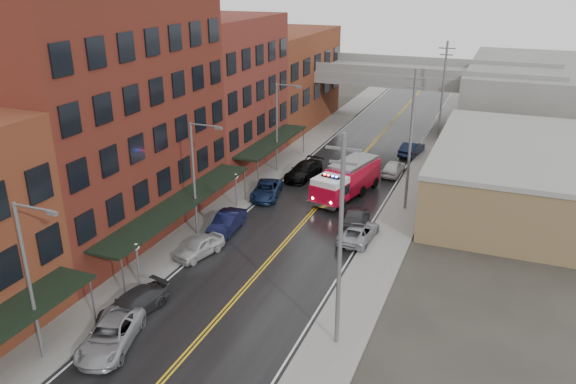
% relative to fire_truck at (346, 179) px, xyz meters
% --- Properties ---
extents(road, '(11.00, 160.00, 0.02)m').
position_rel_fire_truck_xyz_m(road, '(-1.60, -6.04, -1.65)').
color(road, black).
rests_on(road, ground).
extents(sidewalk_left, '(3.00, 160.00, 0.15)m').
position_rel_fire_truck_xyz_m(sidewalk_left, '(-8.90, -6.04, -1.59)').
color(sidewalk_left, slate).
rests_on(sidewalk_left, ground).
extents(sidewalk_right, '(3.00, 160.00, 0.15)m').
position_rel_fire_truck_xyz_m(sidewalk_right, '(5.70, -6.04, -1.59)').
color(sidewalk_right, slate).
rests_on(sidewalk_right, ground).
extents(curb_left, '(0.30, 160.00, 0.15)m').
position_rel_fire_truck_xyz_m(curb_left, '(-7.25, -6.04, -1.59)').
color(curb_left, gray).
rests_on(curb_left, ground).
extents(curb_right, '(0.30, 160.00, 0.15)m').
position_rel_fire_truck_xyz_m(curb_right, '(4.05, -6.04, -1.59)').
color(curb_right, gray).
rests_on(curb_right, ground).
extents(brick_building_b, '(9.00, 20.00, 18.00)m').
position_rel_fire_truck_xyz_m(brick_building_b, '(-14.90, -13.04, 7.34)').
color(brick_building_b, '#5C2518').
rests_on(brick_building_b, ground).
extents(brick_building_c, '(9.00, 15.00, 15.00)m').
position_rel_fire_truck_xyz_m(brick_building_c, '(-14.90, 4.46, 5.84)').
color(brick_building_c, maroon).
rests_on(brick_building_c, ground).
extents(brick_building_far, '(9.00, 20.00, 12.00)m').
position_rel_fire_truck_xyz_m(brick_building_far, '(-14.90, 21.96, 4.34)').
color(brick_building_far, brown).
rests_on(brick_building_far, ground).
extents(tan_building, '(14.00, 22.00, 5.00)m').
position_rel_fire_truck_xyz_m(tan_building, '(14.40, 3.96, 0.84)').
color(tan_building, brown).
rests_on(tan_building, ground).
extents(right_far_block, '(18.00, 30.00, 8.00)m').
position_rel_fire_truck_xyz_m(right_far_block, '(16.40, 33.96, 2.34)').
color(right_far_block, slate).
rests_on(right_far_block, ground).
extents(awning_1, '(2.60, 18.00, 3.09)m').
position_rel_fire_truck_xyz_m(awning_1, '(-9.10, -13.04, 1.33)').
color(awning_1, black).
rests_on(awning_1, ground).
extents(awning_2, '(2.60, 13.00, 3.09)m').
position_rel_fire_truck_xyz_m(awning_2, '(-9.09, 4.46, 1.32)').
color(awning_2, black).
rests_on(awning_2, ground).
extents(globe_lamp_1, '(0.44, 0.44, 3.12)m').
position_rel_fire_truck_xyz_m(globe_lamp_1, '(-8.00, -20.04, 0.65)').
color(globe_lamp_1, '#59595B').
rests_on(globe_lamp_1, ground).
extents(globe_lamp_2, '(0.44, 0.44, 3.12)m').
position_rel_fire_truck_xyz_m(globe_lamp_2, '(-8.00, -6.04, 0.65)').
color(globe_lamp_2, '#59595B').
rests_on(globe_lamp_2, ground).
extents(street_lamp_0, '(2.64, 0.22, 9.00)m').
position_rel_fire_truck_xyz_m(street_lamp_0, '(-8.15, -28.04, 3.52)').
color(street_lamp_0, '#59595B').
rests_on(street_lamp_0, ground).
extents(street_lamp_1, '(2.64, 0.22, 9.00)m').
position_rel_fire_truck_xyz_m(street_lamp_1, '(-8.15, -12.04, 3.52)').
color(street_lamp_1, '#59595B').
rests_on(street_lamp_1, ground).
extents(street_lamp_2, '(2.64, 0.22, 9.00)m').
position_rel_fire_truck_xyz_m(street_lamp_2, '(-8.15, 3.96, 3.52)').
color(street_lamp_2, '#59595B').
rests_on(street_lamp_2, ground).
extents(utility_pole_0, '(1.80, 0.24, 12.00)m').
position_rel_fire_truck_xyz_m(utility_pole_0, '(5.60, -21.04, 4.65)').
color(utility_pole_0, '#59595B').
rests_on(utility_pole_0, ground).
extents(utility_pole_1, '(1.80, 0.24, 12.00)m').
position_rel_fire_truck_xyz_m(utility_pole_1, '(5.60, -1.04, 4.65)').
color(utility_pole_1, '#59595B').
rests_on(utility_pole_1, ground).
extents(utility_pole_2, '(1.80, 0.24, 12.00)m').
position_rel_fire_truck_xyz_m(utility_pole_2, '(5.60, 18.96, 4.65)').
color(utility_pole_2, '#59595B').
rests_on(utility_pole_2, ground).
extents(overpass, '(40.00, 10.00, 7.50)m').
position_rel_fire_truck_xyz_m(overpass, '(-1.60, 25.96, 4.32)').
color(overpass, slate).
rests_on(overpass, ground).
extents(fire_truck, '(4.83, 8.78, 3.06)m').
position_rel_fire_truck_xyz_m(fire_truck, '(0.00, 0.00, 0.00)').
color(fire_truck, '#AC0720').
rests_on(fire_truck, ground).
extents(parked_car_left_2, '(3.72, 5.68, 1.45)m').
position_rel_fire_truck_xyz_m(parked_car_left_2, '(-5.74, -25.84, -0.93)').
color(parked_car_left_2, gray).
rests_on(parked_car_left_2, ground).
extents(parked_car_left_3, '(2.95, 5.06, 1.38)m').
position_rel_fire_truck_xyz_m(parked_car_left_3, '(-6.50, -22.80, -0.97)').
color(parked_car_left_3, '#2A2A2C').
rests_on(parked_car_left_3, ground).
extents(parked_car_left_4, '(2.66, 4.42, 1.41)m').
position_rel_fire_truck_xyz_m(parked_car_left_4, '(-6.60, -14.84, -0.96)').
color(parked_car_left_4, '#B2B2B2').
rests_on(parked_car_left_4, ground).
extents(parked_car_left_5, '(1.90, 4.73, 1.53)m').
position_rel_fire_truck_xyz_m(parked_car_left_5, '(-6.60, -10.55, -0.90)').
color(parked_car_left_5, black).
rests_on(parked_car_left_5, ground).
extents(parked_car_left_6, '(3.26, 5.32, 1.38)m').
position_rel_fire_truck_xyz_m(parked_car_left_6, '(-6.60, -2.84, -0.97)').
color(parked_car_left_6, '#112142').
rests_on(parked_car_left_6, ground).
extents(parked_car_left_7, '(2.90, 5.59, 1.55)m').
position_rel_fire_truck_xyz_m(parked_car_left_7, '(-5.20, 3.16, -0.89)').
color(parked_car_left_7, black).
rests_on(parked_car_left_7, ground).
extents(parked_car_right_0, '(2.51, 5.03, 1.37)m').
position_rel_fire_truck_xyz_m(parked_car_right_0, '(3.40, -8.22, -0.98)').
color(parked_car_right_0, gray).
rests_on(parked_car_right_0, ground).
extents(parked_car_right_1, '(3.04, 5.64, 1.55)m').
position_rel_fire_truck_xyz_m(parked_car_right_1, '(2.55, -6.24, -0.88)').
color(parked_car_right_1, '#28282A').
rests_on(parked_car_right_1, ground).
extents(parked_car_right_2, '(1.94, 4.41, 1.48)m').
position_rel_fire_truck_xyz_m(parked_car_right_2, '(2.82, 7.36, -0.92)').
color(parked_car_right_2, silver).
rests_on(parked_car_right_2, ground).
extents(parked_car_right_3, '(2.28, 4.88, 1.55)m').
position_rel_fire_truck_xyz_m(parked_car_right_3, '(3.40, 14.40, -0.89)').
color(parked_car_right_3, black).
rests_on(parked_car_right_3, ground).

